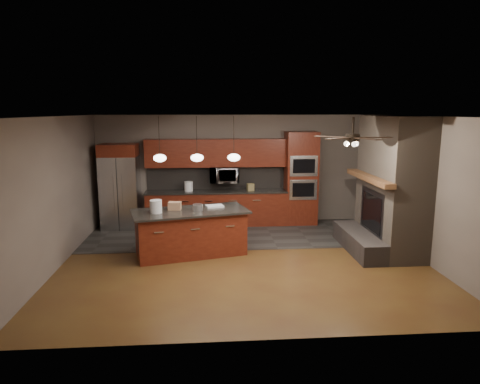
{
  "coord_description": "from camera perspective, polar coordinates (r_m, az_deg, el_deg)",
  "views": [
    {
      "loc": [
        -0.69,
        -8.0,
        2.9
      ],
      "look_at": [
        -0.03,
        0.6,
        1.26
      ],
      "focal_mm": 32.0,
      "sensor_mm": 36.0,
      "label": 1
    }
  ],
  "objects": [
    {
      "name": "white_bucket",
      "position": [
        8.57,
        -11.15,
        -1.91
      ],
      "size": [
        0.26,
        0.26,
        0.26
      ],
      "primitive_type": "cylinder",
      "rotation": [
        0.0,
        0.0,
        0.08
      ],
      "color": "silver",
      "rests_on": "kitchen_island"
    },
    {
      "name": "ground",
      "position": [
        8.54,
        0.52,
        -9.07
      ],
      "size": [
        7.0,
        7.0,
        0.0
      ],
      "primitive_type": "plane",
      "color": "brown",
      "rests_on": "ground"
    },
    {
      "name": "microwave",
      "position": [
        10.88,
        -2.14,
        2.32
      ],
      "size": [
        0.73,
        0.41,
        0.5
      ],
      "primitive_type": "imported",
      "color": "silver",
      "rests_on": "back_cabinetry"
    },
    {
      "name": "cardboard_box",
      "position": [
        8.79,
        -8.7,
        -1.84
      ],
      "size": [
        0.27,
        0.21,
        0.16
      ],
      "primitive_type": "cube",
      "rotation": [
        0.0,
        0.0,
        -0.14
      ],
      "color": "#9F7252",
      "rests_on": "kitchen_island"
    },
    {
      "name": "fireplace_column",
      "position": [
        9.33,
        19.24,
        0.28
      ],
      "size": [
        1.3,
        2.1,
        2.8
      ],
      "color": "brown",
      "rests_on": "ground"
    },
    {
      "name": "pendant_center",
      "position": [
        8.76,
        -5.74,
        4.59
      ],
      "size": [
        0.26,
        0.26,
        0.92
      ],
      "color": "black",
      "rests_on": "ceiling"
    },
    {
      "name": "ceiling_fan",
      "position": [
        7.63,
        14.78,
        7.1
      ],
      "size": [
        1.27,
        1.33,
        0.41
      ],
      "color": "black",
      "rests_on": "ceiling"
    },
    {
      "name": "counter_box",
      "position": [
        10.88,
        1.4,
        0.67
      ],
      "size": [
        0.19,
        0.17,
        0.18
      ],
      "primitive_type": "cube",
      "rotation": [
        0.0,
        0.0,
        0.25
      ],
      "color": "olive",
      "rests_on": "back_cabinetry"
    },
    {
      "name": "paint_can",
      "position": [
        8.64,
        -5.67,
        -2.06
      ],
      "size": [
        0.27,
        0.27,
        0.13
      ],
      "primitive_type": "cylinder",
      "rotation": [
        0.0,
        0.0,
        0.51
      ],
      "color": "silver",
      "rests_on": "kitchen_island"
    },
    {
      "name": "slate_tile_patch",
      "position": [
        10.25,
        -0.34,
        -5.63
      ],
      "size": [
        7.0,
        2.4,
        0.01
      ],
      "primitive_type": "cube",
      "color": "#2F2E2B",
      "rests_on": "ground"
    },
    {
      "name": "kitchen_island",
      "position": [
        8.82,
        -6.6,
        -5.33
      ],
      "size": [
        2.48,
        1.56,
        0.92
      ],
      "rotation": [
        0.0,
        0.0,
        0.24
      ],
      "color": "maroon",
      "rests_on": "ground"
    },
    {
      "name": "counter_bucket",
      "position": [
        10.88,
        -6.87,
        0.76
      ],
      "size": [
        0.26,
        0.26,
        0.24
      ],
      "primitive_type": "cylinder",
      "rotation": [
        0.0,
        0.0,
        0.23
      ],
      "color": "white",
      "rests_on": "back_cabinetry"
    },
    {
      "name": "back_cabinetry",
      "position": [
        10.94,
        -3.17,
        0.19
      ],
      "size": [
        3.59,
        0.64,
        2.2
      ],
      "color": "maroon",
      "rests_on": "ground"
    },
    {
      "name": "refrigerator",
      "position": [
        11.0,
        -15.68,
        0.71
      ],
      "size": [
        0.9,
        0.75,
        2.11
      ],
      "color": "silver",
      "rests_on": "ground"
    },
    {
      "name": "right_wall",
      "position": [
        9.16,
        22.92,
        0.49
      ],
      "size": [
        0.02,
        6.0,
        2.8
      ],
      "primitive_type": "cube",
      "color": "#6E6158",
      "rests_on": "ground"
    },
    {
      "name": "back_wall",
      "position": [
        11.13,
        -0.78,
        3.03
      ],
      "size": [
        7.0,
        0.02,
        2.8
      ],
      "primitive_type": "cube",
      "color": "#6E6158",
      "rests_on": "ground"
    },
    {
      "name": "pendant_left",
      "position": [
        8.81,
        -10.64,
        4.5
      ],
      "size": [
        0.26,
        0.26,
        0.92
      ],
      "color": "black",
      "rests_on": "ceiling"
    },
    {
      "name": "oven_tower",
      "position": [
        11.09,
        8.12,
        1.81
      ],
      "size": [
        0.8,
        0.63,
        2.38
      ],
      "color": "maroon",
      "rests_on": "ground"
    },
    {
      "name": "left_wall",
      "position": [
        8.62,
        -23.34,
        -0.14
      ],
      "size": [
        0.02,
        6.0,
        2.8
      ],
      "primitive_type": "cube",
      "color": "#6E6158",
      "rests_on": "ground"
    },
    {
      "name": "ceiling",
      "position": [
        8.03,
        0.56,
        10.06
      ],
      "size": [
        7.0,
        6.0,
        0.02
      ],
      "primitive_type": "cube",
      "color": "white",
      "rests_on": "back_wall"
    },
    {
      "name": "paint_tray",
      "position": [
        8.96,
        -3.41,
        -1.89
      ],
      "size": [
        0.4,
        0.32,
        0.04
      ],
      "primitive_type": "cube",
      "rotation": [
        0.0,
        0.0,
        0.23
      ],
      "color": "white",
      "rests_on": "kitchen_island"
    },
    {
      "name": "pendant_right",
      "position": [
        8.77,
        -0.82,
        4.65
      ],
      "size": [
        0.26,
        0.26,
        0.92
      ],
      "color": "black",
      "rests_on": "ceiling"
    }
  ]
}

